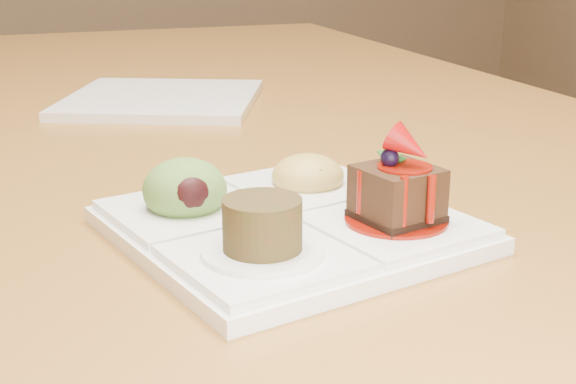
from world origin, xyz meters
name	(u,v)px	position (x,y,z in m)	size (l,w,h in m)	color
dining_table	(199,162)	(0.00, 0.00, 0.68)	(1.00, 1.80, 0.75)	#925F25
sampler_plate	(284,213)	(-0.04, -0.45, 0.77)	(0.27, 0.27, 0.09)	white
second_plate	(162,99)	(-0.03, 0.06, 0.76)	(0.24, 0.24, 0.01)	white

